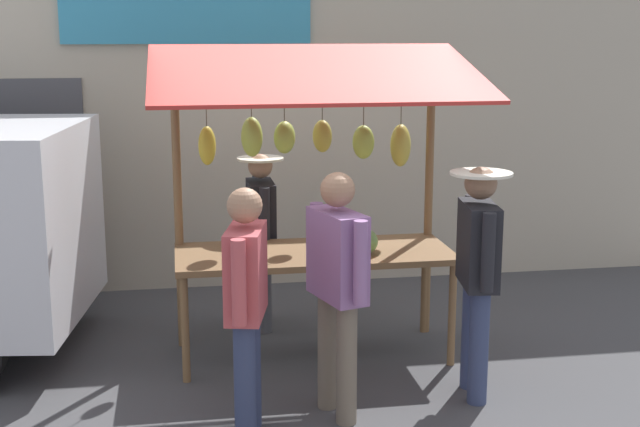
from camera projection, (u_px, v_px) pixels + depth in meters
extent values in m
plane|color=#424244|center=(314.00, 355.00, 7.20)|extent=(40.00, 40.00, 0.00)
cube|color=#B2A893|center=(280.00, 120.00, 8.96)|extent=(9.00, 0.25, 3.40)
cube|color=teal|center=(187.00, 14.00, 8.45)|extent=(2.40, 0.06, 0.56)
cube|color=brown|center=(314.00, 254.00, 7.02)|extent=(2.20, 0.90, 0.05)
cylinder|color=brown|center=(185.00, 330.00, 6.57)|extent=(0.06, 0.06, 0.83)
cylinder|color=brown|center=(452.00, 315.00, 6.90)|extent=(0.06, 0.06, 0.83)
cylinder|color=brown|center=(184.00, 298.00, 7.32)|extent=(0.06, 0.06, 0.83)
cylinder|color=brown|center=(424.00, 286.00, 7.65)|extent=(0.06, 0.06, 0.83)
cylinder|color=brown|center=(178.00, 209.00, 7.17)|extent=(0.07, 0.07, 2.35)
cylinder|color=brown|center=(429.00, 201.00, 7.51)|extent=(0.07, 0.07, 2.35)
cylinder|color=brown|center=(306.00, 88.00, 7.13)|extent=(2.12, 0.06, 0.06)
cube|color=#B72D28|center=(317.00, 73.00, 6.57)|extent=(2.50, 1.46, 0.39)
cylinder|color=brown|center=(401.00, 106.00, 7.26)|extent=(0.01, 0.01, 0.31)
ellipsoid|color=gold|center=(401.00, 145.00, 7.33)|extent=(0.24, 0.26, 0.36)
cylinder|color=brown|center=(364.00, 106.00, 7.21)|extent=(0.01, 0.01, 0.31)
ellipsoid|color=#B2CC4C|center=(363.00, 142.00, 7.28)|extent=(0.23, 0.21, 0.28)
cylinder|color=brown|center=(322.00, 104.00, 7.20)|extent=(0.01, 0.01, 0.27)
ellipsoid|color=gold|center=(322.00, 136.00, 7.26)|extent=(0.22, 0.23, 0.27)
cylinder|color=brown|center=(284.00, 105.00, 7.08)|extent=(0.01, 0.01, 0.26)
ellipsoid|color=#B2CC4C|center=(285.00, 137.00, 7.13)|extent=(0.25, 0.26, 0.26)
cylinder|color=brown|center=(251.00, 103.00, 7.03)|extent=(0.01, 0.01, 0.23)
ellipsoid|color=#B2CC4C|center=(252.00, 137.00, 7.09)|extent=(0.23, 0.25, 0.32)
cylinder|color=brown|center=(206.00, 108.00, 7.04)|extent=(0.01, 0.01, 0.30)
ellipsoid|color=yellow|center=(207.00, 146.00, 7.10)|extent=(0.20, 0.20, 0.32)
sphere|color=#729E4C|center=(365.00, 241.00, 6.90)|extent=(0.20, 0.20, 0.20)
ellipsoid|color=orange|center=(352.00, 251.00, 6.72)|extent=(0.23, 0.15, 0.14)
cylinder|color=#4C4C51|center=(261.00, 281.00, 7.91)|extent=(0.14, 0.14, 0.77)
cylinder|color=#4C4C51|center=(264.00, 289.00, 7.66)|extent=(0.14, 0.14, 0.77)
cube|color=black|center=(261.00, 213.00, 7.64)|extent=(0.22, 0.47, 0.55)
cylinder|color=black|center=(258.00, 203.00, 7.92)|extent=(0.09, 0.09, 0.50)
cylinder|color=black|center=(265.00, 217.00, 7.36)|extent=(0.09, 0.09, 0.50)
sphere|color=#A87A5B|center=(260.00, 166.00, 7.56)|extent=(0.21, 0.21, 0.21)
cylinder|color=beige|center=(260.00, 159.00, 7.54)|extent=(0.40, 0.40, 0.02)
cylinder|color=navy|center=(245.00, 384.00, 5.58)|extent=(0.14, 0.14, 0.82)
cylinder|color=navy|center=(251.00, 368.00, 5.85)|extent=(0.14, 0.14, 0.82)
cube|color=#BF4C51|center=(246.00, 272.00, 5.57)|extent=(0.32, 0.53, 0.58)
cylinder|color=#BF4C51|center=(239.00, 283.00, 5.26)|extent=(0.09, 0.09, 0.53)
cylinder|color=#BF4C51|center=(252.00, 256.00, 5.86)|extent=(0.09, 0.09, 0.53)
sphere|color=#A87A5B|center=(245.00, 206.00, 5.47)|extent=(0.23, 0.23, 0.23)
cylinder|color=#726656|center=(347.00, 364.00, 5.88)|extent=(0.14, 0.14, 0.85)
cylinder|color=#726656|center=(328.00, 350.00, 6.13)|extent=(0.14, 0.14, 0.85)
cube|color=#93669E|center=(337.00, 255.00, 5.85)|extent=(0.36, 0.55, 0.60)
cylinder|color=#93669E|center=(360.00, 263.00, 5.57)|extent=(0.09, 0.09, 0.55)
cylinder|color=#93669E|center=(317.00, 242.00, 6.12)|extent=(0.09, 0.09, 0.55)
sphere|color=#A87A5B|center=(338.00, 190.00, 5.76)|extent=(0.23, 0.23, 0.23)
cylinder|color=navy|center=(479.00, 347.00, 6.20)|extent=(0.14, 0.14, 0.84)
cylinder|color=navy|center=(471.00, 334.00, 6.47)|extent=(0.14, 0.14, 0.84)
cube|color=black|center=(478.00, 245.00, 6.18)|extent=(0.29, 0.53, 0.59)
cylinder|color=black|center=(488.00, 253.00, 5.87)|extent=(0.09, 0.09, 0.54)
cylinder|color=black|center=(470.00, 231.00, 6.48)|extent=(0.09, 0.09, 0.54)
sphere|color=#8C664C|center=(481.00, 183.00, 6.09)|extent=(0.23, 0.23, 0.23)
cylinder|color=beige|center=(481.00, 173.00, 6.07)|extent=(0.44, 0.44, 0.02)
cylinder|color=black|center=(28.00, 285.00, 7.98)|extent=(0.68, 0.27, 0.66)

